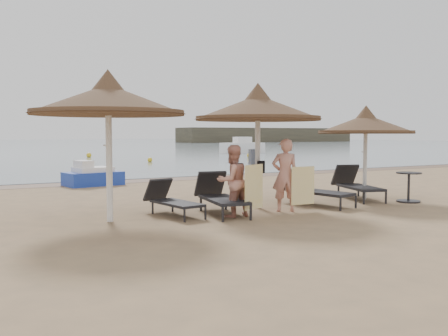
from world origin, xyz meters
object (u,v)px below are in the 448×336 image
at_px(palapa_left, 108,101).
at_px(pedal_boat, 92,176).
at_px(side_table, 409,188).
at_px(person_right, 285,169).
at_px(lounger_near_left, 219,195).
at_px(lounger_far_left, 171,199).
at_px(palapa_right, 366,125).
at_px(person_left, 232,175).
at_px(palapa_center, 258,109).
at_px(lounger_near_right, 313,189).
at_px(lounger_far_right, 356,184).

bearing_deg(palapa_left, pedal_boat, 78.10).
distance_m(side_table, person_right, 4.00).
bearing_deg(lounger_near_left, side_table, 0.70).
bearing_deg(lounger_far_left, palapa_right, -9.81).
distance_m(palapa_right, side_table, 2.12).
distance_m(palapa_right, person_left, 5.02).
relative_size(side_table, person_right, 0.40).
bearing_deg(lounger_far_left, person_left, -47.66).
bearing_deg(lounger_near_left, person_right, -10.38).
bearing_deg(palapa_center, lounger_near_right, -7.97).
xyz_separation_m(lounger_near_right, pedal_boat, (-3.81, 7.72, -0.08)).
bearing_deg(pedal_boat, palapa_center, -83.72).
bearing_deg(lounger_far_left, person_right, -26.63).
bearing_deg(side_table, lounger_near_left, 170.82).
relative_size(palapa_left, palapa_center, 1.03).
xyz_separation_m(palapa_left, side_table, (8.02, -1.04, -2.19)).
height_order(lounger_far_right, side_table, lounger_far_right).
xyz_separation_m(lounger_near_left, side_table, (5.44, -0.88, -0.04)).
distance_m(palapa_right, lounger_near_right, 2.63).
xyz_separation_m(lounger_near_right, person_left, (-2.83, -0.63, 0.52)).
bearing_deg(palapa_left, person_right, -9.93).
height_order(lounger_far_left, side_table, side_table).
bearing_deg(palapa_center, lounger_far_right, 2.07).
distance_m(palapa_left, lounger_far_right, 7.59).
distance_m(palapa_center, lounger_near_left, 2.42).
height_order(palapa_right, side_table, palapa_right).
distance_m(palapa_left, lounger_far_left, 2.66).
xyz_separation_m(palapa_right, lounger_far_left, (-5.92, 0.16, -1.77)).
distance_m(palapa_left, lounger_near_left, 3.36).
bearing_deg(lounger_far_right, lounger_near_right, -151.40).
relative_size(lounger_far_left, lounger_far_right, 0.84).
height_order(palapa_center, side_table, palapa_center).
bearing_deg(person_right, palapa_right, -142.19).
bearing_deg(lounger_far_left, lounger_near_right, -12.32).
xyz_separation_m(palapa_left, lounger_near_right, (5.41, -0.13, -2.15)).
height_order(palapa_left, lounger_far_right, palapa_left).
height_order(palapa_right, person_right, palapa_right).
xyz_separation_m(palapa_right, pedal_boat, (-5.80, 7.60, -1.79)).
bearing_deg(pedal_boat, person_left, -93.46).
height_order(palapa_center, lounger_near_left, palapa_center).
relative_size(side_table, person_left, 0.43).
distance_m(lounger_far_right, person_left, 4.82).
distance_m(lounger_far_left, lounger_far_right, 5.79).
relative_size(lounger_near_right, lounger_far_right, 0.98).
bearing_deg(lounger_far_left, lounger_near_left, -23.99).
distance_m(palapa_center, lounger_far_right, 4.03).
distance_m(palapa_right, person_right, 3.57).
bearing_deg(palapa_right, palapa_center, 178.33).
bearing_deg(palapa_right, lounger_far_right, 118.90).
distance_m(palapa_center, lounger_near_right, 2.63).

